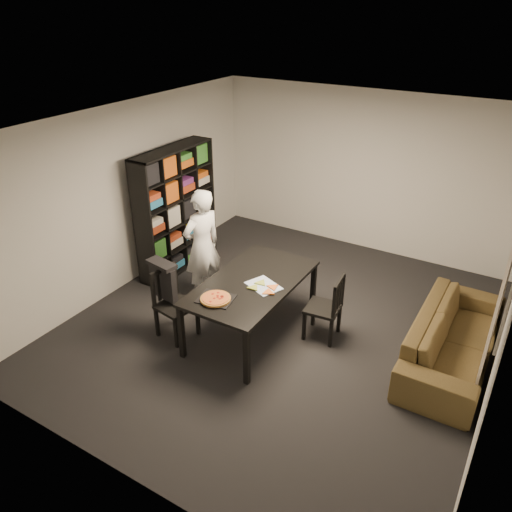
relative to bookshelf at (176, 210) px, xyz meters
The scene contains 13 objects.
room 2.26m from the bookshelf, 15.56° to the right, with size 5.01×5.51×2.61m.
curtain_left 4.59m from the bookshelf, ahead, with size 0.03×0.70×2.25m, color beige.
bookshelf is the anchor object (origin of this frame).
dining_table 2.12m from the bookshelf, 25.81° to the right, with size 1.00×1.79×0.75m.
chair_left 1.83m from the bookshelf, 54.16° to the right, with size 0.48×0.48×0.90m.
chair_right 2.86m from the bookshelf, 10.82° to the right, with size 0.44×0.44×0.87m.
draped_jacket 1.70m from the bookshelf, 57.08° to the right, with size 0.43×0.24×0.50m.
person 1.05m from the bookshelf, 31.95° to the right, with size 0.59×0.39×1.62m, color white.
baking_tray 2.29m from the bookshelf, 40.01° to the right, with size 0.40×0.32×0.01m, color black.
pepperoni_pizza 2.32m from the bookshelf, 40.27° to the right, with size 0.35×0.35×0.03m.
kitchen_towel 2.28m from the bookshelf, 24.36° to the right, with size 0.40×0.30×0.01m, color silver.
pizza_slices 2.33m from the bookshelf, 25.02° to the right, with size 0.37×0.31×0.01m, color gold, non-canonical shape.
sofa 4.25m from the bookshelf, ahead, with size 2.13×0.83×0.62m, color #3E3119.
Camera 1 is at (2.46, -4.77, 3.85)m, focal length 35.00 mm.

